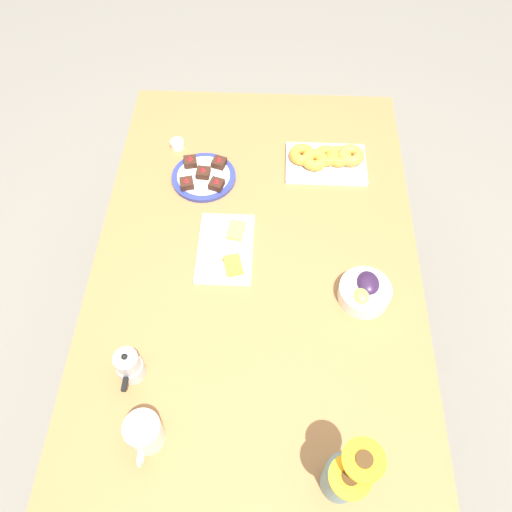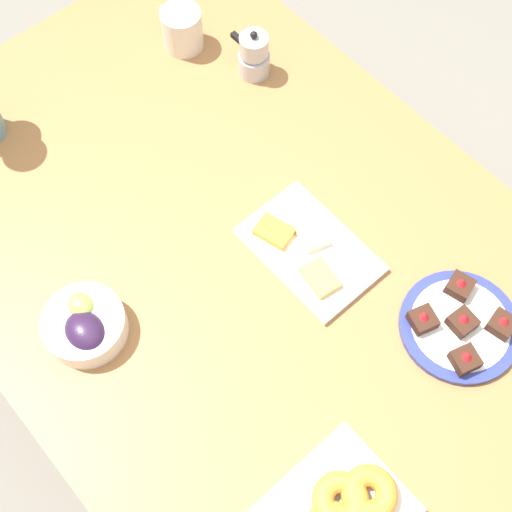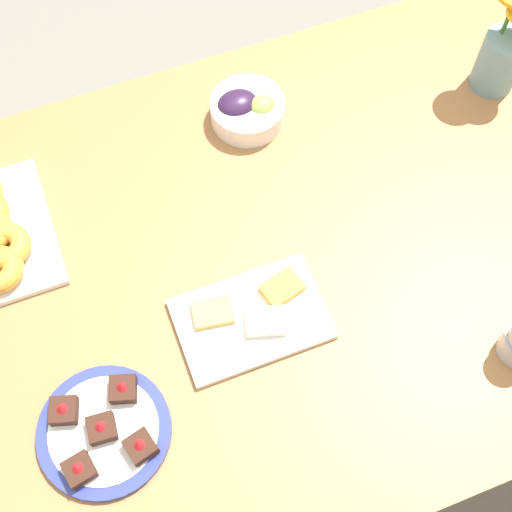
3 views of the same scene
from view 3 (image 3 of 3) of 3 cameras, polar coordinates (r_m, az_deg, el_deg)
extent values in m
plane|color=slate|center=(2.00, 0.00, -10.03)|extent=(6.00, 6.00, 0.00)
cube|color=#9E6B3D|center=(1.32, 0.00, -1.16)|extent=(1.60, 1.00, 0.04)
cube|color=#9E6B3D|center=(2.05, 15.04, 10.96)|extent=(0.07, 0.07, 0.70)
cylinder|color=white|center=(1.46, -0.68, 11.55)|extent=(0.15, 0.15, 0.05)
ellipsoid|color=#2D1938|center=(1.45, -1.51, 12.05)|extent=(0.08, 0.07, 0.04)
ellipsoid|color=#9EC14C|center=(1.44, 0.53, 11.97)|extent=(0.05, 0.05, 0.04)
cube|color=white|center=(1.26, -0.38, -5.06)|extent=(0.26, 0.17, 0.01)
cube|color=#EFB74C|center=(1.25, -3.46, -4.53)|extent=(0.08, 0.06, 0.01)
cube|color=white|center=(1.24, 0.81, -5.28)|extent=(0.08, 0.07, 0.02)
cube|color=orange|center=(1.26, 2.10, -2.57)|extent=(0.08, 0.07, 0.02)
cube|color=white|center=(1.41, -19.72, 1.62)|extent=(0.19, 0.28, 0.01)
torus|color=gold|center=(1.36, -19.40, 0.77)|extent=(0.11, 0.11, 0.04)
cylinder|color=navy|center=(1.22, -12.05, -13.56)|extent=(0.22, 0.22, 0.01)
cylinder|color=white|center=(1.22, -12.07, -13.54)|extent=(0.18, 0.18, 0.01)
cube|color=#381E14|center=(1.22, -15.13, -11.85)|extent=(0.05, 0.05, 0.02)
cone|color=red|center=(1.21, -15.34, -11.62)|extent=(0.02, 0.02, 0.01)
cube|color=#381E14|center=(1.21, -10.59, -10.43)|extent=(0.06, 0.06, 0.02)
cone|color=red|center=(1.20, -10.75, -10.17)|extent=(0.02, 0.02, 0.01)
cube|color=#381E14|center=(1.20, -13.95, -16.26)|extent=(0.05, 0.05, 0.02)
cone|color=red|center=(1.18, -14.16, -16.09)|extent=(0.02, 0.02, 0.01)
cube|color=#381E14|center=(1.19, -9.22, -14.82)|extent=(0.05, 0.05, 0.02)
cone|color=red|center=(1.17, -9.36, -14.63)|extent=(0.02, 0.02, 0.01)
cube|color=#381E14|center=(1.20, -12.24, -13.33)|extent=(0.05, 0.05, 0.02)
cone|color=red|center=(1.19, -12.42, -13.11)|extent=(0.02, 0.02, 0.01)
cylinder|color=#6B939E|center=(1.57, 18.90, 14.50)|extent=(0.09, 0.09, 0.13)
cylinder|color=#3D702D|center=(1.50, 19.67, 17.81)|extent=(0.01, 0.01, 0.10)
camera|label=1|loc=(1.18, 68.21, 46.08)|focal=35.00mm
camera|label=2|loc=(0.96, -61.66, 48.25)|focal=50.00mm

